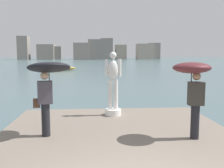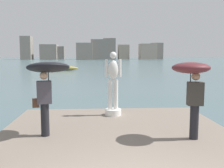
# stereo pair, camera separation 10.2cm
# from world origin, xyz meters

# --- Properties ---
(ground_plane) EXTENTS (400.00, 400.00, 0.00)m
(ground_plane) POSITION_xyz_m (0.00, 40.00, 0.00)
(ground_plane) COLOR #4C666B
(pier) EXTENTS (6.54, 9.88, 0.40)m
(pier) POSITION_xyz_m (0.00, 1.94, 0.20)
(pier) COLOR slate
(pier) RESTS_ON ground
(statue_white_figure) EXTENTS (0.58, 0.58, 2.27)m
(statue_white_figure) POSITION_xyz_m (0.05, 5.75, 1.35)
(statue_white_figure) COLOR white
(statue_white_figure) RESTS_ON pier
(onlooker_left) EXTENTS (1.33, 1.35, 2.05)m
(onlooker_left) POSITION_xyz_m (-1.84, 3.54, 1.99)
(onlooker_left) COLOR black
(onlooker_left) RESTS_ON pier
(onlooker_right) EXTENTS (1.00, 1.01, 1.99)m
(onlooker_right) POSITION_xyz_m (1.88, 3.04, 1.97)
(onlooker_right) COLOR black
(onlooker_right) RESTS_ON pier
(boat_mid) EXTENTS (5.25, 1.78, 0.71)m
(boat_mid) POSITION_xyz_m (-5.99, 38.57, 0.36)
(boat_mid) COLOR #B2993D
(boat_mid) RESTS_ON ground
(distant_skyline) EXTENTS (72.71, 15.07, 11.59)m
(distant_skyline) POSITION_xyz_m (-0.75, 130.76, 4.45)
(distant_skyline) COLOR gray
(distant_skyline) RESTS_ON ground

